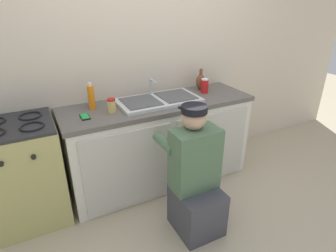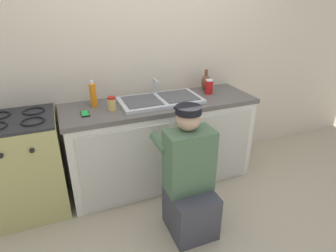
{
  "view_description": "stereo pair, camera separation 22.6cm",
  "coord_description": "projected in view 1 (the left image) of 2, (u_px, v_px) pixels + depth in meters",
  "views": [
    {
      "loc": [
        -1.11,
        -2.06,
        1.84
      ],
      "look_at": [
        0.0,
        0.1,
        0.72
      ],
      "focal_mm": 30.0,
      "sensor_mm": 36.0,
      "label": 1
    },
    {
      "loc": [
        -0.9,
        -2.15,
        1.84
      ],
      "look_at": [
        0.0,
        0.1,
        0.72
      ],
      "focal_mm": 30.0,
      "sensor_mm": 36.0,
      "label": 2
    }
  ],
  "objects": [
    {
      "name": "soap_bottle_orange",
      "position": [
        91.0,
        97.0,
        2.53
      ],
      "size": [
        0.06,
        0.06,
        0.25
      ],
      "color": "orange",
      "rests_on": "countertop"
    },
    {
      "name": "water_glass",
      "position": [
        91.0,
        101.0,
        2.63
      ],
      "size": [
        0.06,
        0.06,
        0.1
      ],
      "color": "#ADC6CC",
      "rests_on": "countertop"
    },
    {
      "name": "stove_range",
      "position": [
        25.0,
        173.0,
        2.41
      ],
      "size": [
        0.61,
        0.62,
        0.93
      ],
      "color": "tan",
      "rests_on": "ground_plane"
    },
    {
      "name": "sink_double_basin",
      "position": [
        159.0,
        100.0,
        2.75
      ],
      "size": [
        0.8,
        0.44,
        0.19
      ],
      "color": "silver",
      "rests_on": "countertop"
    },
    {
      "name": "back_wall",
      "position": [
        144.0,
        59.0,
        2.89
      ],
      "size": [
        6.0,
        0.1,
        2.5
      ],
      "primitive_type": "cube",
      "color": "beige",
      "rests_on": "ground_plane"
    },
    {
      "name": "vase_decorative",
      "position": [
        201.0,
        81.0,
        3.09
      ],
      "size": [
        0.1,
        0.1,
        0.23
      ],
      "color": "brown",
      "rests_on": "countertop"
    },
    {
      "name": "soda_cup_red",
      "position": [
        205.0,
        86.0,
        2.99
      ],
      "size": [
        0.08,
        0.08,
        0.15
      ],
      "color": "red",
      "rests_on": "countertop"
    },
    {
      "name": "plumber_person",
      "position": [
        195.0,
        181.0,
        2.3
      ],
      "size": [
        0.42,
        0.61,
        1.1
      ],
      "color": "#3F3F47",
      "rests_on": "ground_plane"
    },
    {
      "name": "ground_plane",
      "position": [
        172.0,
        193.0,
        2.89
      ],
      "size": [
        12.0,
        12.0,
        0.0
      ],
      "primitive_type": "plane",
      "color": "tan"
    },
    {
      "name": "countertop",
      "position": [
        159.0,
        104.0,
        2.76
      ],
      "size": [
        1.91,
        0.62,
        0.04
      ],
      "primitive_type": "cube",
      "color": "#5B5651",
      "rests_on": "counter_cabinet"
    },
    {
      "name": "cell_phone",
      "position": [
        85.0,
        117.0,
        2.4
      ],
      "size": [
        0.07,
        0.14,
        0.01
      ],
      "color": "black",
      "rests_on": "countertop"
    },
    {
      "name": "condiment_jar",
      "position": [
        112.0,
        105.0,
        2.48
      ],
      "size": [
        0.07,
        0.07,
        0.13
      ],
      "color": "#DBB760",
      "rests_on": "countertop"
    },
    {
      "name": "counter_cabinet",
      "position": [
        160.0,
        144.0,
        2.94
      ],
      "size": [
        1.87,
        0.62,
        0.86
      ],
      "color": "silver",
      "rests_on": "ground_plane"
    }
  ]
}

